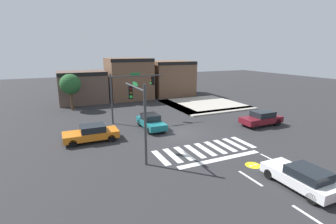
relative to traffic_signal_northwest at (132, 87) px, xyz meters
name	(u,v)px	position (x,y,z in m)	size (l,w,h in m)	color
ground_plane	(179,133)	(2.88, -5.58, -3.74)	(120.00, 120.00, 0.00)	#2B2B2D
crosswalk_near	(205,149)	(2.88, -10.08, -3.74)	(8.05, 2.76, 0.01)	silver
lane_markings	(311,203)	(3.94, -18.32, -3.74)	(6.80, 24.25, 0.01)	white
bike_detector_marking	(253,165)	(4.30, -13.80, -3.74)	(1.06, 1.06, 0.01)	yellow
curb_corner_northeast	(202,105)	(11.37, 3.84, -3.67)	(10.00, 10.60, 0.15)	#B2AA9E
storefront_row	(136,80)	(4.65, 13.59, -0.85)	(21.43, 7.02, 6.41)	brown
traffic_signal_northwest	(132,87)	(0.00, 0.00, 0.00)	(5.94, 0.32, 5.27)	#383A3D
traffic_signal_southwest	(138,106)	(-2.24, -9.17, 0.02)	(0.32, 4.48, 5.49)	#383A3D
car_white	(302,177)	(4.67, -17.10, -3.07)	(1.80, 4.13, 1.33)	white
car_orange	(91,133)	(-4.95, -4.47, -3.04)	(4.52, 1.93, 1.40)	orange
car_teal	(151,122)	(0.92, -3.24, -3.04)	(1.71, 4.39, 1.45)	#196B70
car_maroon	(261,118)	(11.69, -6.98, -2.99)	(4.39, 1.84, 1.48)	maroon
roadside_tree	(70,84)	(-5.62, 8.42, -0.39)	(2.60, 2.60, 4.70)	#4C3823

